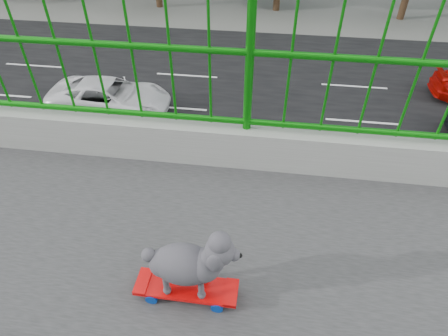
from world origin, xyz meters
TOP-DOWN VIEW (x-y plane):
  - road at (-13.00, 0.00)m, footprint 18.00×90.00m
  - skateboard at (-0.25, 3.80)m, footprint 0.17×0.53m
  - poodle at (-0.25, 3.83)m, footprint 0.20×0.49m
  - car_1 at (-9.20, -2.29)m, footprint 1.56×4.48m
  - car_2 at (-12.40, -2.45)m, footprint 2.31×5.00m
  - car_5 at (-6.00, -0.95)m, footprint 1.42×4.07m
  - car_6 at (-9.20, -0.95)m, footprint 2.17×4.70m

SIDE VIEW (x-z plane):
  - road at x=-13.00m, z-range 0.00..0.02m
  - car_6 at x=-9.20m, z-range 0.00..1.31m
  - car_5 at x=-6.00m, z-range 0.00..1.34m
  - car_2 at x=-12.40m, z-range 0.00..1.39m
  - car_1 at x=-9.20m, z-range 0.00..1.47m
  - skateboard at x=-0.25m, z-range 7.02..7.09m
  - poodle at x=-0.25m, z-range 7.09..7.49m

